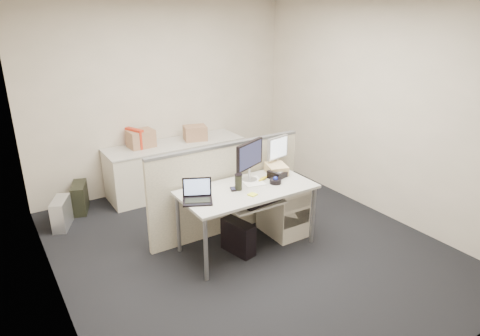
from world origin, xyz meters
TOP-DOWN VIEW (x-y plane):
  - floor at (0.00, 0.00)m, footprint 4.00×4.50m
  - wall_back at (0.00, 2.25)m, footprint 4.00×0.02m
  - wall_front at (0.00, -2.25)m, footprint 4.00×0.02m
  - wall_left at (-2.00, 0.00)m, footprint 0.02×4.50m
  - wall_right at (2.00, 0.00)m, footprint 0.02×4.50m
  - desk at (0.00, 0.00)m, footprint 1.50×0.75m
  - keyboard_tray at (0.00, -0.18)m, footprint 0.62×0.32m
  - drawer_pedestal at (0.55, 0.05)m, footprint 0.40×0.55m
  - cubicle_partition at (0.00, 0.45)m, footprint 2.00×0.06m
  - back_counter at (0.00, 1.93)m, footprint 2.00×0.60m
  - monitor_main at (0.15, 0.18)m, footprint 0.50×0.35m
  - monitor_small at (0.65, 0.32)m, footprint 0.35×0.22m
  - laptop at (-0.62, -0.02)m, footprint 0.37×0.33m
  - trackball at (0.35, -0.05)m, footprint 0.15×0.15m
  - desk_phone at (0.47, 0.08)m, footprint 0.23×0.21m
  - paper_stack at (0.15, 0.12)m, footprint 0.28×0.33m
  - sticky_pad at (-0.05, -0.18)m, footprint 0.10×0.10m
  - travel_mug at (-0.10, 0.02)m, footprint 0.09×0.09m
  - banana at (0.28, 0.10)m, footprint 0.17×0.10m
  - cellphone at (-0.15, 0.05)m, footprint 0.09×0.12m
  - manila_folders at (0.55, 0.20)m, footprint 0.30×0.34m
  - keyboard at (0.05, -0.22)m, footprint 0.49×0.22m
  - pc_tower_desk at (-0.15, -0.05)m, footprint 0.25×0.43m
  - pc_tower_spare_dark at (-1.40, 1.97)m, footprint 0.30×0.45m
  - pc_tower_spare_silver at (-1.70, 1.63)m, footprint 0.32×0.43m
  - cardboard_box_left at (-0.47, 2.02)m, footprint 0.37×0.29m
  - cardboard_box_right at (0.33, 1.91)m, footprint 0.37×0.32m
  - red_binder at (-0.55, 2.03)m, footprint 0.18×0.32m

SIDE VIEW (x-z plane):
  - floor at x=0.00m, z-range -0.01..0.00m
  - pc_tower_spare_silver at x=-1.70m, z-range 0.00..0.38m
  - pc_tower_desk at x=-0.15m, z-range 0.00..0.38m
  - pc_tower_spare_dark at x=-1.40m, z-range 0.00..0.39m
  - drawer_pedestal at x=0.55m, z-range 0.00..0.65m
  - back_counter at x=0.00m, z-range 0.00..0.72m
  - cubicle_partition at x=0.00m, z-range 0.00..1.10m
  - keyboard_tray at x=0.00m, z-range 0.61..0.63m
  - keyboard at x=0.05m, z-range 0.63..0.66m
  - desk at x=0.00m, z-range 0.30..1.03m
  - paper_stack at x=0.15m, z-range 0.73..0.74m
  - sticky_pad at x=-0.05m, z-range 0.73..0.74m
  - cellphone at x=-0.15m, z-range 0.73..0.74m
  - banana at x=0.28m, z-range 0.73..0.77m
  - trackball at x=0.35m, z-range 0.73..0.78m
  - desk_phone at x=0.47m, z-range 0.73..0.79m
  - manila_folders at x=0.55m, z-range 0.73..0.84m
  - travel_mug at x=-0.10m, z-range 0.73..0.90m
  - cardboard_box_right at x=0.33m, z-range 0.72..0.95m
  - laptop at x=-0.62m, z-range 0.73..0.96m
  - cardboard_box_left at x=-0.47m, z-range 0.72..0.98m
  - red_binder at x=-0.55m, z-range 0.72..1.01m
  - monitor_small at x=0.65m, z-range 0.73..1.13m
  - monitor_main at x=0.15m, z-range 0.73..1.20m
  - wall_back at x=0.00m, z-range 0.00..2.70m
  - wall_front at x=0.00m, z-range 0.00..2.70m
  - wall_left at x=-2.00m, z-range 0.00..2.70m
  - wall_right at x=2.00m, z-range 0.00..2.70m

